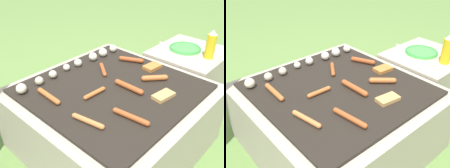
{
  "view_description": "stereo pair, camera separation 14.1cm",
  "coord_description": "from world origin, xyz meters",
  "views": [
    {
      "loc": [
        -0.89,
        -0.82,
        1.14
      ],
      "look_at": [
        0.0,
        0.0,
        0.41
      ],
      "focal_mm": 42.0,
      "sensor_mm": 36.0,
      "label": 1
    },
    {
      "loc": [
        -0.79,
        -0.92,
        1.14
      ],
      "look_at": [
        0.0,
        0.0,
        0.41
      ],
      "focal_mm": 42.0,
      "sensor_mm": 36.0,
      "label": 2
    }
  ],
  "objects": [
    {
      "name": "ground_plane",
      "position": [
        0.0,
        0.0,
        0.0
      ],
      "size": [
        14.0,
        14.0,
        0.0
      ],
      "primitive_type": "plane",
      "color": "#608442"
    },
    {
      "name": "grill",
      "position": [
        0.0,
        0.0,
        0.19
      ],
      "size": [
        0.94,
        0.94,
        0.39
      ],
      "color": "#A89E8C",
      "rests_on": "ground_plane"
    },
    {
      "name": "side_ledge",
      "position": [
        0.73,
        -0.08,
        0.2
      ],
      "size": [
        0.5,
        0.47,
        0.39
      ],
      "color": "#A89E8C",
      "rests_on": "ground_plane"
    },
    {
      "name": "sausage_front_left",
      "position": [
        0.22,
        -0.13,
        0.41
      ],
      "size": [
        0.12,
        0.11,
        0.03
      ],
      "color": "#B7602D",
      "rests_on": "grill"
    },
    {
      "name": "sausage_front_center",
      "position": [
        0.05,
        -0.08,
        0.41
      ],
      "size": [
        0.03,
        0.19,
        0.03
      ],
      "color": "#A34C23",
      "rests_on": "grill"
    },
    {
      "name": "sausage_front_right",
      "position": [
        0.31,
        0.12,
        0.41
      ],
      "size": [
        0.09,
        0.15,
        0.03
      ],
      "color": "#93421E",
      "rests_on": "grill"
    },
    {
      "name": "sausage_mid_right",
      "position": [
        -0.3,
        -0.13,
        0.41
      ],
      "size": [
        0.05,
        0.17,
        0.02
      ],
      "color": "#C6753D",
      "rests_on": "grill"
    },
    {
      "name": "sausage_back_right",
      "position": [
        -0.3,
        0.16,
        0.41
      ],
      "size": [
        0.03,
        0.19,
        0.03
      ],
      "color": "#B7602D",
      "rests_on": "grill"
    },
    {
      "name": "sausage_back_center",
      "position": [
        -0.14,
        -0.25,
        0.41
      ],
      "size": [
        0.05,
        0.19,
        0.03
      ],
      "color": "#A34C23",
      "rests_on": "grill"
    },
    {
      "name": "sausage_mid_left",
      "position": [
        -0.12,
        0.01,
        0.41
      ],
      "size": [
        0.14,
        0.03,
        0.02
      ],
      "color": "#B7602D",
      "rests_on": "grill"
    },
    {
      "name": "sausage_back_left",
      "position": [
        0.1,
        0.16,
        0.41
      ],
      "size": [
        0.1,
        0.13,
        0.02
      ],
      "color": "#A34C23",
      "rests_on": "grill"
    },
    {
      "name": "bread_slice_center",
      "position": [
        0.1,
        -0.26,
        0.4
      ],
      "size": [
        0.13,
        0.08,
        0.02
      ],
      "color": "tan",
      "rests_on": "grill"
    },
    {
      "name": "bread_slice_right",
      "position": [
        0.33,
        -0.03,
        0.4
      ],
      "size": [
        0.11,
        0.08,
        0.02
      ],
      "color": "#B27033",
      "rests_on": "grill"
    },
    {
      "name": "mushroom_row",
      "position": [
        0.01,
        0.32,
        0.42
      ],
      "size": [
        0.77,
        0.08,
        0.06
      ],
      "color": "beige",
      "rests_on": "grill"
    },
    {
      "name": "plate_colorful",
      "position": [
        0.73,
        -0.04,
        0.4
      ],
      "size": [
        0.22,
        0.22,
        0.02
      ],
      "color": "#4CB24C",
      "rests_on": "side_ledge"
    },
    {
      "name": "condiment_bottle",
      "position": [
        0.71,
        -0.22,
        0.48
      ],
      "size": [
        0.06,
        0.06,
        0.19
      ],
      "color": "gold",
      "rests_on": "side_ledge"
    },
    {
      "name": "fork_utensil",
      "position": [
        0.75,
        0.09,
        0.4
      ],
      "size": [
        0.11,
        0.17,
        0.01
      ],
      "color": "silver",
      "rests_on": "side_ledge"
    }
  ]
}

